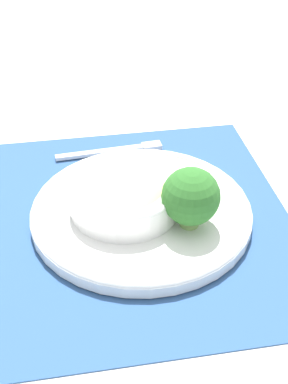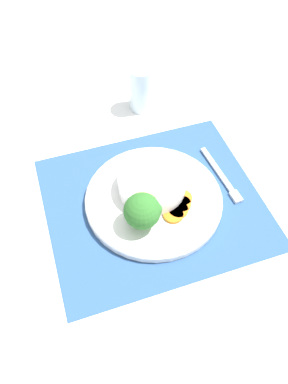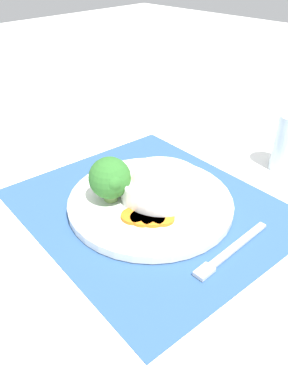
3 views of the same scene
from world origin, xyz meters
name	(u,v)px [view 1 (image 1 of 3)]	position (x,y,z in m)	size (l,w,h in m)	color
ground_plane	(141,219)	(0.00, 0.00, 0.00)	(4.00, 4.00, 0.00)	white
placemat	(141,218)	(0.00, 0.00, 0.00)	(0.53, 0.47, 0.00)	#2D5184
plate	(141,211)	(0.00, 0.00, 0.02)	(0.31, 0.31, 0.02)	white
bowl	(125,193)	(-0.01, -0.02, 0.05)	(0.16, 0.16, 0.05)	white
broccoli_floret	(191,196)	(0.05, 0.05, 0.07)	(0.08, 0.08, 0.09)	#759E51
carrot_slice_near	(179,192)	(-0.02, 0.06, 0.02)	(0.04, 0.04, 0.01)	orange
carrot_slice_middle	(171,187)	(-0.03, 0.06, 0.02)	(0.04, 0.04, 0.01)	orange
carrot_slice_far	(161,183)	(-0.05, 0.04, 0.02)	(0.04, 0.04, 0.01)	orange
carrot_slice_extra	(150,181)	(-0.06, 0.03, 0.02)	(0.04, 0.04, 0.01)	orange
fork	(120,150)	(-0.18, 0.01, 0.01)	(0.02, 0.18, 0.01)	silver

